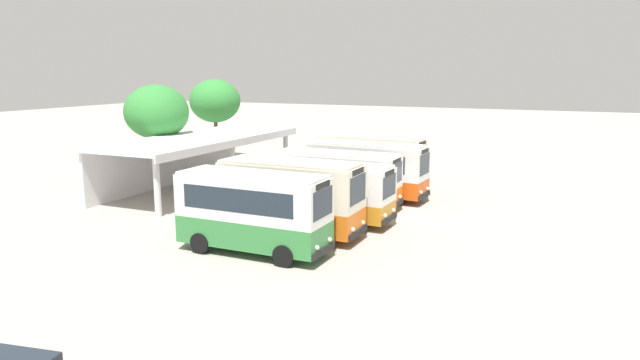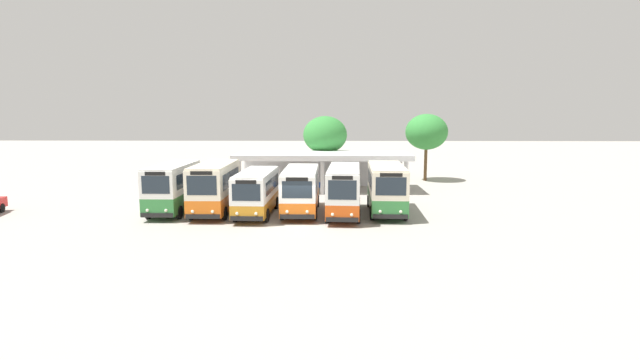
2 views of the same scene
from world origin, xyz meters
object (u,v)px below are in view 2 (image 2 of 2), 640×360
Objects in this scene: city_bus_middle_cream at (257,191)px; city_bus_far_end_green at (386,187)px; city_bus_fifth_blue at (344,189)px; waiting_chair_end_by_column at (305,186)px; city_bus_second_in_row at (215,186)px; city_bus_fourth_amber at (301,189)px; waiting_chair_fourth_seat at (329,186)px; waiting_chair_fifth_seat at (338,186)px; waiting_chair_second_from_end at (313,186)px; city_bus_nearest_orange at (173,186)px; waiting_chair_middle_seat at (321,186)px.

city_bus_far_end_green reaches higher than city_bus_middle_cream.
city_bus_fifth_blue is 10.35m from waiting_chair_end_by_column.
city_bus_middle_cream is (2.99, -0.43, -0.24)m from city_bus_second_in_row.
city_bus_second_in_row is 0.97× the size of city_bus_far_end_green.
city_bus_fifth_blue reaches higher than waiting_chair_end_by_column.
waiting_chair_end_by_column is at bearing 124.15° from city_bus_far_end_green.
waiting_chair_fourth_seat is (2.01, 9.03, -1.21)m from city_bus_fourth_amber.
waiting_chair_fifth_seat is (-3.24, 8.94, -1.34)m from city_bus_far_end_green.
waiting_chair_fifth_seat is (8.70, 9.22, -1.40)m from city_bus_second_in_row.
city_bus_fourth_amber reaches higher than waiting_chair_end_by_column.
waiting_chair_end_by_column is (-6.11, 9.00, -1.34)m from city_bus_far_end_green.
city_bus_far_end_green is at bearing 0.06° from city_bus_fourth_amber.
city_bus_fifth_blue reaches higher than city_bus_fourth_amber.
city_bus_second_in_row reaches higher than city_bus_far_end_green.
city_bus_far_end_green is 8.09× the size of waiting_chair_fifth_seat.
city_bus_fifth_blue reaches higher than waiting_chair_fourth_seat.
city_bus_far_end_green is at bearing 4.51° from city_bus_middle_cream.
city_bus_second_in_row is 7.88× the size of waiting_chair_fourth_seat.
city_bus_fourth_amber is 5.97m from city_bus_far_end_green.
city_bus_second_in_row is at bearing -125.18° from waiting_chair_second_from_end.
waiting_chair_fourth_seat is at bearing 39.67° from city_bus_nearest_orange.
city_bus_nearest_orange is 6.01m from city_bus_middle_cream.
city_bus_nearest_orange reaches higher than waiting_chair_fifth_seat.
waiting_chair_end_by_column and waiting_chair_fourth_seat have the same top height.
waiting_chair_fifth_seat is (-0.26, 9.71, -1.32)m from city_bus_fifth_blue.
city_bus_middle_cream is 8.17× the size of waiting_chair_middle_seat.
city_bus_fourth_amber is at bearing 0.44° from city_bus_nearest_orange.
waiting_chair_fifth_seat is (2.73, 8.94, -1.21)m from city_bus_fourth_amber.
waiting_chair_end_by_column is at bearing -179.02° from waiting_chair_second_from_end.
city_bus_fourth_amber reaches higher than waiting_chair_middle_seat.
waiting_chair_second_from_end is (0.72, 0.01, 0.00)m from waiting_chair_end_by_column.
city_bus_middle_cream is 10.61m from waiting_chair_middle_seat.
city_bus_middle_cream reaches higher than waiting_chair_fifth_seat.
city_bus_fifth_blue is (2.99, -0.77, 0.10)m from city_bus_fourth_amber.
city_bus_nearest_orange reaches higher than city_bus_middle_cream.
waiting_chair_fourth_seat is (0.72, 0.09, 0.00)m from waiting_chair_middle_seat.
city_bus_middle_cream is 0.98× the size of city_bus_fourth_amber.
city_bus_second_in_row is 11.46m from waiting_chair_second_from_end.
city_bus_fifth_blue is 8.52× the size of waiting_chair_second_from_end.
waiting_chair_end_by_column is (2.85, 9.71, -1.16)m from city_bus_middle_cream.
city_bus_fifth_blue is 8.52× the size of waiting_chair_end_by_column.
waiting_chair_end_by_column is at bearing 177.04° from waiting_chair_middle_seat.
city_bus_middle_cream is at bearing -166.80° from city_bus_fourth_amber.
city_bus_far_end_green is at bearing -55.85° from waiting_chair_end_by_column.
waiting_chair_fifth_seat is (2.87, -0.06, 0.00)m from waiting_chair_end_by_column.
waiting_chair_fourth_seat is (-0.97, 9.80, -1.32)m from city_bus_fifth_blue.
city_bus_far_end_green is 8.09× the size of waiting_chair_second_from_end.
city_bus_second_in_row is 7.88× the size of waiting_chair_middle_seat.
city_bus_nearest_orange is at bearing -138.72° from waiting_chair_middle_seat.
city_bus_fifth_blue is 9.81m from waiting_chair_fifth_seat.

